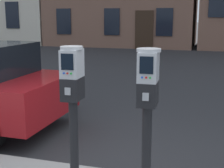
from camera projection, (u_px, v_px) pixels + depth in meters
name	position (u px, v px, depth m)	size (l,w,h in m)	color
parking_meter_near_kerb	(73.00, 93.00, 3.21)	(0.22, 0.26, 1.46)	black
parking_meter_twin_adjacent	(148.00, 99.00, 3.00)	(0.22, 0.26, 1.46)	black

